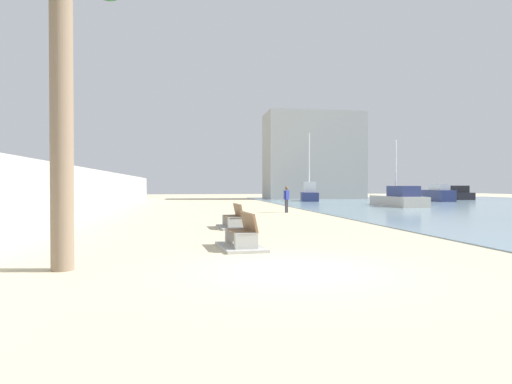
{
  "coord_description": "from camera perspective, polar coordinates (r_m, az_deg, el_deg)",
  "views": [
    {
      "loc": [
        -2.17,
        -8.89,
        1.73
      ],
      "look_at": [
        1.34,
        13.52,
        1.38
      ],
      "focal_mm": 31.6,
      "sensor_mm": 36.0,
      "label": 1
    }
  ],
  "objects": [
    {
      "name": "seawall",
      "position": [
        27.42,
        -20.11,
        -0.07
      ],
      "size": [
        0.8,
        64.0,
        2.6
      ],
      "primitive_type": "cube",
      "color": "#9E9E99",
      "rests_on": "ground"
    },
    {
      "name": "harbor_building",
      "position": [
        57.26,
        7.25,
        4.52
      ],
      "size": [
        12.0,
        6.0,
        10.76
      ],
      "primitive_type": "cube",
      "color": "#9E9E99",
      "rests_on": "ground"
    },
    {
      "name": "person_walking",
      "position": [
        28.27,
        3.89,
        -0.69
      ],
      "size": [
        0.43,
        0.37,
        1.65
      ],
      "color": "#333338",
      "rests_on": "ground"
    },
    {
      "name": "boat_mid_bay",
      "position": [
        48.62,
        6.77,
        -0.21
      ],
      "size": [
        2.67,
        4.84,
        7.33
      ],
      "color": "navy",
      "rests_on": "water_bay"
    },
    {
      "name": "bench_near",
      "position": [
        12.37,
        -1.84,
        -6.06
      ],
      "size": [
        1.27,
        2.19,
        0.98
      ],
      "color": "#9E9E99",
      "rests_on": "ground"
    },
    {
      "name": "bench_far",
      "position": [
        18.13,
        -2.9,
        -3.86
      ],
      "size": [
        1.23,
        2.16,
        0.98
      ],
      "color": "#9E9E99",
      "rests_on": "ground"
    },
    {
      "name": "boat_far_left",
      "position": [
        52.0,
        21.79,
        -0.27
      ],
      "size": [
        2.35,
        6.72,
        1.8
      ],
      "color": "navy",
      "rests_on": "water_bay"
    },
    {
      "name": "boat_far_right",
      "position": [
        38.31,
        17.62,
        -0.79
      ],
      "size": [
        2.44,
        7.11,
        5.41
      ],
      "color": "beige",
      "rests_on": "water_bay"
    },
    {
      "name": "boat_distant",
      "position": [
        58.24,
        23.92,
        -0.27
      ],
      "size": [
        2.36,
        4.63,
        1.64
      ],
      "color": "black",
      "rests_on": "water_bay"
    },
    {
      "name": "ground_plane",
      "position": [
        27.04,
        -4.29,
        -2.8
      ],
      "size": [
        120.0,
        120.0,
        0.0
      ],
      "primitive_type": "plane",
      "color": "#C6B793"
    }
  ]
}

